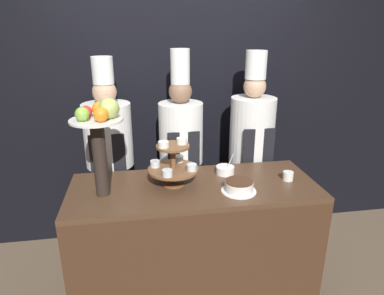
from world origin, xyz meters
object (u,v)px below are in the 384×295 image
(fruit_pedestal, at_px, (100,131))
(chef_left, at_px, (110,156))
(cup_white, at_px, (288,176))
(serving_bowl_far, at_px, (225,170))
(chef_center_left, at_px, (181,151))
(cake_round, at_px, (239,186))
(tiered_stand, at_px, (173,164))
(chef_center_right, at_px, (251,147))

(fruit_pedestal, bearing_deg, chef_left, 90.42)
(cup_white, relative_size, serving_bowl_far, 0.47)
(cup_white, height_order, chef_center_left, chef_center_left)
(cup_white, bearing_deg, chef_left, 155.45)
(serving_bowl_far, distance_m, chef_left, 0.98)
(cake_round, distance_m, chef_center_left, 0.78)
(chef_left, bearing_deg, serving_bowl_far, -25.06)
(tiered_stand, bearing_deg, chef_center_left, 76.76)
(cake_round, height_order, chef_center_right, chef_center_right)
(tiered_stand, distance_m, chef_center_left, 0.56)
(tiered_stand, height_order, chef_center_right, chef_center_right)
(cup_white, distance_m, chef_left, 1.44)
(cup_white, height_order, chef_center_right, chef_center_right)
(fruit_pedestal, distance_m, cake_round, 0.99)
(fruit_pedestal, bearing_deg, chef_center_left, 45.71)
(cup_white, relative_size, chef_left, 0.04)
(cake_round, height_order, chef_left, chef_left)
(fruit_pedestal, height_order, chef_left, chef_left)
(tiered_stand, relative_size, chef_left, 0.20)
(tiered_stand, distance_m, fruit_pedestal, 0.55)
(fruit_pedestal, xyz_separation_m, chef_center_right, (1.22, 0.61, -0.39))
(chef_left, xyz_separation_m, chef_center_left, (0.60, 0.00, 0.00))
(tiered_stand, relative_size, serving_bowl_far, 2.24)
(chef_center_left, height_order, chef_center_right, chef_center_left)
(cake_round, xyz_separation_m, cup_white, (0.41, 0.12, -0.01))
(serving_bowl_far, bearing_deg, cup_white, -23.46)
(cake_round, xyz_separation_m, serving_bowl_far, (-0.02, 0.31, -0.01))
(fruit_pedestal, xyz_separation_m, chef_center_left, (0.60, 0.61, -0.39))
(tiered_stand, relative_size, fruit_pedestal, 0.55)
(tiered_stand, bearing_deg, serving_bowl_far, 16.18)
(cake_round, bearing_deg, chef_center_left, 112.65)
(tiered_stand, relative_size, chef_center_right, 0.20)
(cup_white, xyz_separation_m, serving_bowl_far, (-0.43, 0.18, -0.00))
(tiered_stand, xyz_separation_m, cup_white, (0.84, -0.07, -0.13))
(chef_left, distance_m, chef_center_right, 1.23)
(fruit_pedestal, xyz_separation_m, cake_round, (0.90, -0.11, -0.40))
(chef_left, bearing_deg, cake_round, -38.66)
(cake_round, relative_size, chef_center_left, 0.13)
(tiered_stand, xyz_separation_m, fruit_pedestal, (-0.47, -0.08, 0.28))
(fruit_pedestal, relative_size, cake_round, 2.71)
(chef_center_right, bearing_deg, cup_white, -82.18)
(tiered_stand, xyz_separation_m, chef_center_left, (0.13, 0.53, -0.11))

